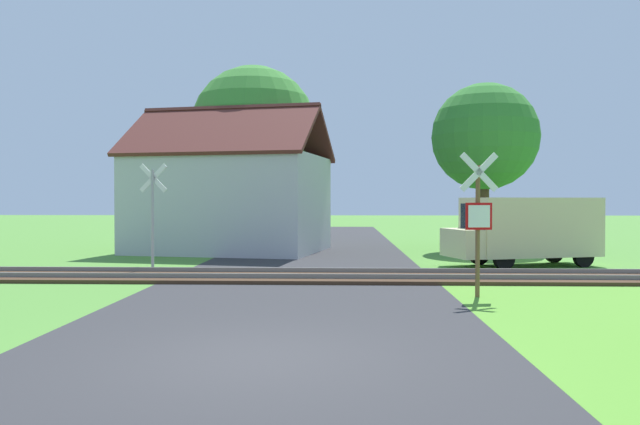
# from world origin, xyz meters

# --- Properties ---
(ground_plane) EXTENTS (160.00, 160.00, 0.00)m
(ground_plane) POSITION_xyz_m (0.00, 0.00, 0.00)
(ground_plane) COLOR #4C8433
(road_asphalt) EXTENTS (7.29, 80.00, 0.01)m
(road_asphalt) POSITION_xyz_m (0.00, 2.00, 0.00)
(road_asphalt) COLOR #2D2D30
(road_asphalt) RESTS_ON ground
(rail_track) EXTENTS (60.00, 2.60, 0.22)m
(rail_track) POSITION_xyz_m (0.00, 8.66, 0.06)
(rail_track) COLOR #422D1E
(rail_track) RESTS_ON ground
(stop_sign_near) EXTENTS (0.87, 0.19, 3.22)m
(stop_sign_near) POSITION_xyz_m (4.16, 5.51, 1.79)
(stop_sign_near) COLOR brown
(stop_sign_near) RESTS_ON ground
(crossing_sign_far) EXTENTS (0.87, 0.18, 3.27)m
(crossing_sign_far) POSITION_xyz_m (-4.58, 10.19, 1.89)
(crossing_sign_far) COLOR #9E9EA5
(crossing_sign_far) RESTS_ON ground
(house) EXTENTS (8.76, 7.52, 6.13)m
(house) POSITION_xyz_m (-3.54, 17.65, 2.16)
(house) COLOR #B7B7BC
(house) RESTS_ON ground
(tree_center) EXTENTS (5.76, 5.76, 8.35)m
(tree_center) POSITION_xyz_m (-2.95, 20.36, 5.47)
(tree_center) COLOR #513823
(tree_center) RESTS_ON ground
(tree_right) EXTENTS (4.54, 4.54, 7.14)m
(tree_right) POSITION_xyz_m (7.23, 18.46, 4.86)
(tree_right) COLOR #513823
(tree_right) RESTS_ON ground
(mail_truck) EXTENTS (5.22, 3.16, 2.24)m
(mail_truck) POSITION_xyz_m (7.14, 12.17, 1.24)
(mail_truck) COLOR beige
(mail_truck) RESTS_ON ground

